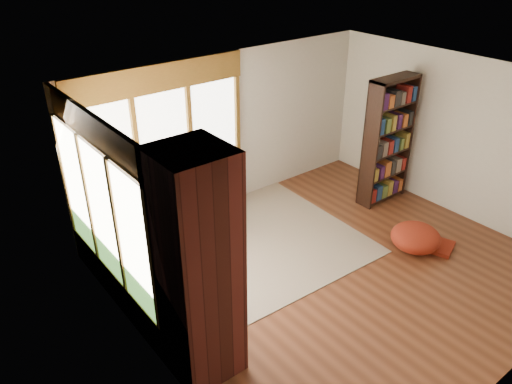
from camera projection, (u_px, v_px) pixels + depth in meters
floor at (333, 268)px, 7.09m from camera, size 5.50×5.50×0.00m
ceiling at (349, 89)px, 5.86m from camera, size 5.50×5.50×0.00m
wall_back at (229, 131)px, 8.21m from camera, size 5.50×0.04×2.60m
wall_left at (149, 266)px, 4.98m from camera, size 0.04×5.00×2.60m
wall_right at (460, 137)px, 7.97m from camera, size 0.04×5.00×2.60m
windows_back at (165, 147)px, 7.51m from camera, size 2.82×0.10×1.90m
windows_left at (103, 212)px, 5.81m from camera, size 0.10×2.62×1.90m
roller_blind at (74, 157)px, 6.21m from camera, size 0.03×0.72×0.90m
brick_chimney at (198, 270)px, 4.93m from camera, size 0.70×0.70×2.60m
sectional_sofa at (151, 245)px, 7.07m from camera, size 2.20×2.20×0.80m
area_rug at (239, 250)px, 7.47m from camera, size 3.73×2.91×0.01m
bookshelf at (388, 141)px, 8.37m from camera, size 0.94×0.31×2.19m
pouf at (416, 237)px, 7.41m from camera, size 0.80×0.80×0.39m
dog_tan at (176, 203)px, 7.06m from camera, size 1.13×0.83×0.57m
dog_brindle at (166, 247)px, 6.19m from camera, size 0.54×0.88×0.48m
throw_pillows at (145, 210)px, 6.96m from camera, size 1.98×1.68×0.45m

